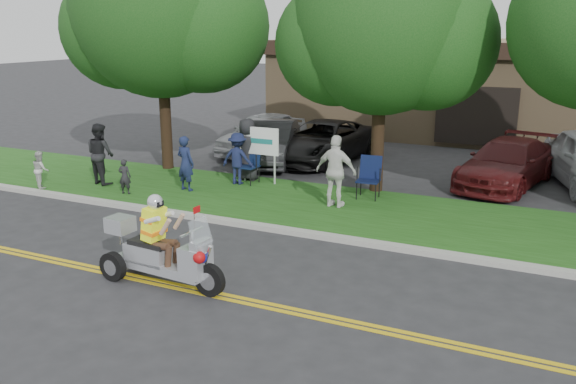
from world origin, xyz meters
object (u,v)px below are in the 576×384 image
at_px(spectator_adult_mid, 100,154).
at_px(parked_car_far_left, 263,133).
at_px(lawn_chair_a, 249,160).
at_px(trike_scooter, 159,253).
at_px(lawn_chair_b, 370,174).
at_px(parked_car_mid, 322,141).
at_px(parked_car_right, 507,163).
at_px(spectator_adult_left, 186,163).
at_px(parked_car_left, 271,142).
at_px(spectator_adult_right, 336,171).

height_order(spectator_adult_mid, parked_car_far_left, spectator_adult_mid).
height_order(lawn_chair_a, parked_car_far_left, parked_car_far_left).
bearing_deg(trike_scooter, spectator_adult_mid, 144.00).
distance_m(lawn_chair_b, parked_car_mid, 5.10).
height_order(lawn_chair_a, parked_car_right, parked_car_right).
bearing_deg(spectator_adult_left, parked_car_right, -139.64).
distance_m(spectator_adult_left, parked_car_left, 4.58).
xyz_separation_m(lawn_chair_b, spectator_adult_right, (-0.50, -1.23, 0.30)).
distance_m(trike_scooter, spectator_adult_left, 6.23).
xyz_separation_m(spectator_adult_mid, parked_car_mid, (4.53, 6.03, -0.30)).
relative_size(spectator_adult_right, parked_car_left, 0.42).
bearing_deg(spectator_adult_left, trike_scooter, 129.51).
distance_m(parked_car_far_left, parked_car_left, 1.71).
distance_m(lawn_chair_a, lawn_chair_b, 3.73).
distance_m(trike_scooter, parked_car_left, 10.33).
bearing_deg(parked_car_far_left, spectator_adult_left, -79.12).
bearing_deg(parked_car_right, spectator_adult_mid, -141.48).
bearing_deg(parked_car_far_left, trike_scooter, -67.01).
bearing_deg(parked_car_far_left, spectator_adult_mid, -103.05).
bearing_deg(parked_car_left, lawn_chair_a, -92.64).
height_order(lawn_chair_b, spectator_adult_mid, spectator_adult_mid).
height_order(lawn_chair_a, parked_car_left, parked_car_left).
xyz_separation_m(parked_car_far_left, parked_car_left, (1.02, -1.37, -0.03)).
relative_size(lawn_chair_b, spectator_adult_right, 0.60).
bearing_deg(spectator_adult_right, trike_scooter, 80.77).
bearing_deg(parked_car_mid, spectator_adult_mid, -121.33).
distance_m(spectator_adult_mid, parked_car_far_left, 6.68).
xyz_separation_m(parked_car_far_left, parked_car_mid, (2.50, -0.33, -0.05)).
bearing_deg(lawn_chair_a, parked_car_left, 107.40).
height_order(lawn_chair_a, lawn_chair_b, lawn_chair_a).
relative_size(lawn_chair_b, parked_car_right, 0.24).
distance_m(trike_scooter, lawn_chair_b, 7.14).
height_order(spectator_adult_right, parked_car_mid, spectator_adult_right).
bearing_deg(parked_car_left, parked_car_far_left, 109.26).
bearing_deg(lawn_chair_a, spectator_adult_mid, -150.07).
height_order(lawn_chair_b, spectator_adult_left, spectator_adult_left).
distance_m(spectator_adult_left, spectator_adult_right, 4.40).
xyz_separation_m(lawn_chair_b, spectator_adult_mid, (-7.57, -1.94, 0.26)).
height_order(spectator_adult_right, parked_car_right, spectator_adult_right).
bearing_deg(spectator_adult_right, lawn_chair_a, -18.22).
xyz_separation_m(trike_scooter, parked_car_right, (4.96, 10.20, 0.08)).
xyz_separation_m(trike_scooter, lawn_chair_a, (-1.94, 6.96, 0.17)).
distance_m(spectator_adult_left, parked_car_right, 9.39).
bearing_deg(lawn_chair_b, lawn_chair_a, 174.30).
relative_size(lawn_chair_a, spectator_adult_left, 0.75).
height_order(parked_car_far_left, parked_car_mid, parked_car_far_left).
height_order(spectator_adult_mid, spectator_adult_right, spectator_adult_right).
bearing_deg(parked_car_far_left, parked_car_left, -48.61).
xyz_separation_m(spectator_adult_mid, spectator_adult_right, (7.07, 0.71, 0.04)).
relative_size(trike_scooter, parked_car_mid, 0.52).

